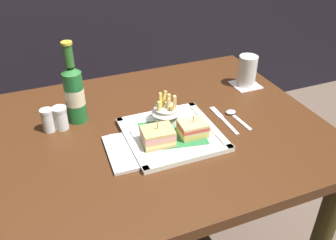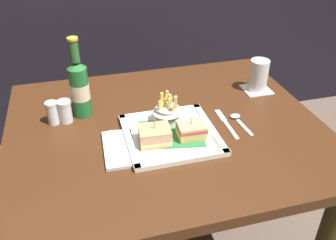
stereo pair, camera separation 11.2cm
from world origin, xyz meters
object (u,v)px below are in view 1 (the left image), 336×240
(fork, at_px, (115,144))
(spoon, at_px, (234,115))
(sandwich_half_right, at_px, (193,129))
(fries_cup, at_px, (166,112))
(square_plate, at_px, (172,134))
(beer_bottle, at_px, (74,92))
(pepper_shaker, at_px, (61,119))
(salt_shaker, at_px, (48,122))
(dining_table, at_px, (165,156))
(water_glass, at_px, (247,73))
(sandwich_half_left, at_px, (158,136))
(knife, at_px, (223,119))

(fork, xyz_separation_m, spoon, (0.41, 0.02, -0.01))
(sandwich_half_right, relative_size, fork, 0.69)
(fries_cup, bearing_deg, square_plate, -96.87)
(beer_bottle, bearing_deg, fork, -68.84)
(pepper_shaker, bearing_deg, salt_shaker, 180.00)
(dining_table, relative_size, water_glass, 8.60)
(sandwich_half_left, bearing_deg, pepper_shaker, 140.95)
(pepper_shaker, bearing_deg, dining_table, -19.23)
(dining_table, bearing_deg, spoon, -8.04)
(water_glass, xyz_separation_m, pepper_shaker, (-0.70, -0.04, -0.02))
(fork, xyz_separation_m, salt_shaker, (-0.17, 0.16, 0.02))
(sandwich_half_right, relative_size, pepper_shaker, 1.13)
(sandwich_half_right, relative_size, fries_cup, 0.79)
(sandwich_half_right, height_order, knife, sandwich_half_right)
(sandwich_half_right, height_order, fries_cup, fries_cup)
(knife, bearing_deg, dining_table, 168.96)
(square_plate, height_order, sandwich_half_left, sandwich_half_left)
(fries_cup, bearing_deg, sandwich_half_right, -61.65)
(dining_table, xyz_separation_m, spoon, (0.24, -0.03, 0.13))
(fries_cup, bearing_deg, dining_table, 148.98)
(square_plate, bearing_deg, sandwich_half_left, -152.07)
(sandwich_half_right, distance_m, water_glass, 0.42)
(fries_cup, xyz_separation_m, beer_bottle, (-0.26, 0.14, 0.05))
(sandwich_half_right, bearing_deg, square_plate, 152.07)
(sandwich_half_right, relative_size, salt_shaker, 1.11)
(dining_table, xyz_separation_m, pepper_shaker, (-0.31, 0.11, 0.16))
(dining_table, distance_m, sandwich_half_left, 0.20)
(sandwich_half_left, bearing_deg, knife, 12.90)
(dining_table, relative_size, fork, 8.15)
(sandwich_half_right, bearing_deg, knife, 22.70)
(sandwich_half_left, height_order, salt_shaker, sandwich_half_left)
(pepper_shaker, bearing_deg, fork, -51.05)
(square_plate, bearing_deg, dining_table, 88.58)
(knife, xyz_separation_m, pepper_shaker, (-0.50, 0.15, 0.03))
(sandwich_half_left, relative_size, knife, 0.55)
(sandwich_half_right, bearing_deg, dining_table, 120.15)
(dining_table, height_order, pepper_shaker, pepper_shaker)
(beer_bottle, relative_size, water_glass, 2.31)
(square_plate, distance_m, knife, 0.20)
(sandwich_half_right, relative_size, spoon, 0.68)
(knife, bearing_deg, beer_bottle, 158.55)
(sandwich_half_right, xyz_separation_m, knife, (0.14, 0.06, -0.03))
(water_glass, distance_m, spoon, 0.24)
(water_glass, bearing_deg, sandwich_half_right, -144.89)
(square_plate, distance_m, fork, 0.18)
(fork, relative_size, spoon, 0.98)
(sandwich_half_right, distance_m, fries_cup, 0.11)
(square_plate, relative_size, pepper_shaker, 3.68)
(sandwich_half_left, relative_size, pepper_shaker, 1.28)
(sandwich_half_left, height_order, knife, sandwich_half_left)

